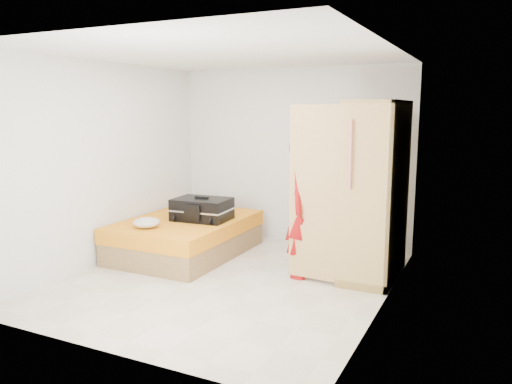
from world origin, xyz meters
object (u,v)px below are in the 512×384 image
at_px(bed, 186,236).
at_px(suitcase, 202,209).
at_px(wardrobe, 370,195).
at_px(round_cushion, 147,223).
at_px(person, 304,208).

bearing_deg(bed, suitcase, 11.20).
bearing_deg(wardrobe, bed, -176.37).
relative_size(bed, round_cushion, 5.87).
xyz_separation_m(bed, suitcase, (0.23, 0.05, 0.40)).
xyz_separation_m(wardrobe, person, (-0.72, -0.30, -0.17)).
relative_size(bed, wardrobe, 0.96).
height_order(bed, round_cushion, round_cushion).
bearing_deg(suitcase, person, -10.65).
bearing_deg(person, round_cushion, 110.39).
height_order(person, suitcase, person).
xyz_separation_m(wardrobe, round_cushion, (-2.67, -0.81, -0.43)).
relative_size(wardrobe, round_cushion, 6.11).
height_order(person, round_cushion, person).
bearing_deg(round_cushion, bed, 75.80).
bearing_deg(bed, person, -4.42).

